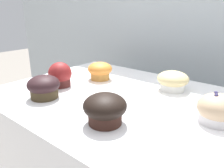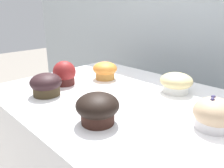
{
  "view_description": "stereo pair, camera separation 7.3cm",
  "coord_description": "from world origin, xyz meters",
  "px_view_note": "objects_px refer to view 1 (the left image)",
  "views": [
    {
      "loc": [
        0.34,
        -0.55,
        1.17
      ],
      "look_at": [
        -0.09,
        -0.02,
        0.93
      ],
      "focal_mm": 35.0,
      "sensor_mm": 36.0,
      "label": 1
    },
    {
      "loc": [
        0.4,
        -0.51,
        1.17
      ],
      "look_at": [
        -0.09,
        -0.02,
        0.93
      ],
      "focal_mm": 35.0,
      "sensor_mm": 36.0,
      "label": 2
    }
  ],
  "objects_px": {
    "muffin_back_left": "(60,75)",
    "muffin_front_right": "(44,87)",
    "muffin_back_center": "(173,81)",
    "muffin_back_right": "(217,110)",
    "muffin_front_left": "(105,109)",
    "muffin_front_center": "(100,71)"
  },
  "relations": [
    {
      "from": "muffin_back_left",
      "to": "muffin_front_right",
      "type": "relative_size",
      "value": 0.88
    },
    {
      "from": "muffin_back_left",
      "to": "muffin_back_center",
      "type": "height_order",
      "value": "muffin_back_left"
    },
    {
      "from": "muffin_back_right",
      "to": "muffin_front_left",
      "type": "distance_m",
      "value": 0.29
    },
    {
      "from": "muffin_back_center",
      "to": "muffin_front_right",
      "type": "bearing_deg",
      "value": -131.31
    },
    {
      "from": "muffin_front_left",
      "to": "muffin_front_right",
      "type": "relative_size",
      "value": 1.06
    },
    {
      "from": "muffin_back_right",
      "to": "muffin_front_right",
      "type": "xyz_separation_m",
      "value": [
        -0.49,
        -0.18,
        0.0
      ]
    },
    {
      "from": "muffin_front_center",
      "to": "muffin_back_right",
      "type": "relative_size",
      "value": 1.01
    },
    {
      "from": "muffin_back_center",
      "to": "muffin_front_center",
      "type": "bearing_deg",
      "value": -166.19
    },
    {
      "from": "muffin_front_center",
      "to": "muffin_front_right",
      "type": "height_order",
      "value": "muffin_front_right"
    },
    {
      "from": "muffin_front_left",
      "to": "muffin_back_center",
      "type": "height_order",
      "value": "muffin_front_left"
    },
    {
      "from": "muffin_front_center",
      "to": "muffin_back_right",
      "type": "bearing_deg",
      "value": -10.01
    },
    {
      "from": "muffin_front_center",
      "to": "muffin_back_left",
      "type": "relative_size",
      "value": 1.08
    },
    {
      "from": "muffin_front_center",
      "to": "muffin_back_right",
      "type": "height_order",
      "value": "muffin_back_right"
    },
    {
      "from": "muffin_back_right",
      "to": "muffin_front_right",
      "type": "distance_m",
      "value": 0.52
    },
    {
      "from": "muffin_back_left",
      "to": "muffin_front_left",
      "type": "xyz_separation_m",
      "value": [
        0.32,
        -0.11,
        -0.0
      ]
    },
    {
      "from": "muffin_front_center",
      "to": "muffin_front_left",
      "type": "xyz_separation_m",
      "value": [
        0.26,
        -0.27,
        0.0
      ]
    },
    {
      "from": "muffin_front_left",
      "to": "muffin_front_right",
      "type": "xyz_separation_m",
      "value": [
        -0.27,
        0.0,
        -0.0
      ]
    },
    {
      "from": "muffin_back_right",
      "to": "muffin_front_left",
      "type": "relative_size",
      "value": 0.89
    },
    {
      "from": "muffin_front_center",
      "to": "muffin_front_left",
      "type": "bearing_deg",
      "value": -45.77
    },
    {
      "from": "muffin_front_center",
      "to": "muffin_back_left",
      "type": "distance_m",
      "value": 0.17
    },
    {
      "from": "muffin_front_center",
      "to": "muffin_back_left",
      "type": "height_order",
      "value": "muffin_back_left"
    },
    {
      "from": "muffin_back_left",
      "to": "muffin_front_right",
      "type": "distance_m",
      "value": 0.12
    }
  ]
}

